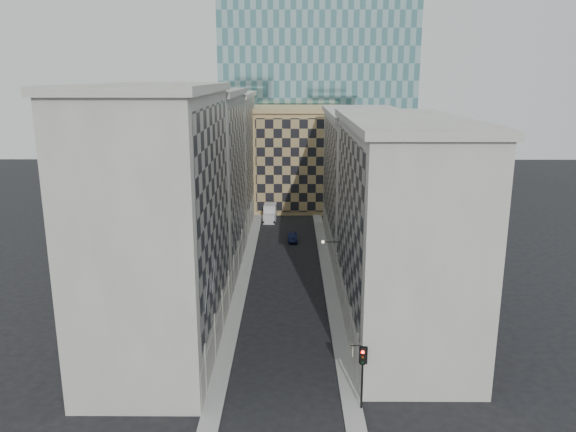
{
  "coord_description": "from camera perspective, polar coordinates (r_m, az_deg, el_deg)",
  "views": [
    {
      "loc": [
        0.62,
        -36.38,
        24.37
      ],
      "look_at": [
        0.33,
        14.35,
        11.62
      ],
      "focal_mm": 35.0,
      "sensor_mm": 36.0,
      "label": 1
    }
  ],
  "objects": [
    {
      "name": "tan_block",
      "position": [
        105.35,
        1.08,
        5.95
      ],
      "size": [
        16.8,
        14.8,
        18.8
      ],
      "color": "tan",
      "rests_on": "ground"
    },
    {
      "name": "bldg_right_b",
      "position": [
        80.37,
        7.68,
        3.57
      ],
      "size": [
        10.8,
        28.8,
        19.7
      ],
      "color": "#A9A59B",
      "rests_on": "ground"
    },
    {
      "name": "bldg_left_b",
      "position": [
        71.52,
        -8.95,
        3.42
      ],
      "size": [
        10.8,
        22.8,
        22.7
      ],
      "color": "gray",
      "rests_on": "ground"
    },
    {
      "name": "bracket_lamp",
      "position": [
        63.16,
        3.73,
        -2.64
      ],
      "size": [
        1.98,
        0.36,
        0.36
      ],
      "color": "black",
      "rests_on": "ground"
    },
    {
      "name": "church_tower",
      "position": [
        118.41,
        0.03,
        15.35
      ],
      "size": [
        7.2,
        7.2,
        51.5
      ],
      "color": "#2A2620",
      "rests_on": "ground"
    },
    {
      "name": "shop_sign",
      "position": [
        44.66,
        6.58,
        -13.37
      ],
      "size": [
        0.83,
        0.72,
        0.8
      ],
      "rotation": [
        0.0,
        0.0,
        -0.03
      ],
      "color": "black",
      "rests_on": "ground"
    },
    {
      "name": "sidewalk_west",
      "position": [
        70.93,
        -4.46,
        -5.97
      ],
      "size": [
        1.5,
        100.0,
        0.15
      ],
      "primitive_type": "cube",
      "color": "#999994",
      "rests_on": "ground"
    },
    {
      "name": "dark_car",
      "position": [
        84.62,
        0.45,
        -2.18
      ],
      "size": [
        1.47,
        3.9,
        1.27
      ],
      "primitive_type": "imported",
      "rotation": [
        0.0,
        0.0,
        0.03
      ],
      "color": "black",
      "rests_on": "ground"
    },
    {
      "name": "box_truck",
      "position": [
        96.61,
        -1.86,
        0.23
      ],
      "size": [
        2.24,
        5.13,
        2.78
      ],
      "rotation": [
        0.0,
        0.0,
        -0.04
      ],
      "color": "silver",
      "rests_on": "ground"
    },
    {
      "name": "ground",
      "position": [
        43.79,
        -0.57,
        -19.71
      ],
      "size": [
        260.0,
        260.0,
        0.0
      ],
      "primitive_type": "plane",
      "color": "black",
      "rests_on": "ground"
    },
    {
      "name": "traffic_light",
      "position": [
        42.99,
        7.6,
        -14.76
      ],
      "size": [
        0.61,
        0.59,
        4.96
      ],
      "rotation": [
        0.0,
        0.0,
        -0.27
      ],
      "color": "black",
      "rests_on": "sidewalk_east"
    },
    {
      "name": "bldg_left_c",
      "position": [
        93.09,
        -6.8,
        5.64
      ],
      "size": [
        10.8,
        22.8,
        21.7
      ],
      "color": "#A19E91",
      "rests_on": "ground"
    },
    {
      "name": "bldg_left_a",
      "position": [
        50.34,
        -12.89,
        -0.69
      ],
      "size": [
        10.8,
        22.8,
        23.7
      ],
      "color": "#A19E91",
      "rests_on": "ground"
    },
    {
      "name": "flagpoles_left",
      "position": [
        45.89,
        -7.92,
        -6.93
      ],
      "size": [
        0.1,
        6.33,
        2.33
      ],
      "color": "gray",
      "rests_on": "ground"
    },
    {
      "name": "sidewalk_east",
      "position": [
        70.83,
        4.08,
        -5.99
      ],
      "size": [
        1.5,
        100.0,
        0.15
      ],
      "primitive_type": "cube",
      "color": "#999994",
      "rests_on": "ground"
    },
    {
      "name": "bldg_right_a",
      "position": [
        54.24,
        11.22,
        -1.18
      ],
      "size": [
        10.8,
        26.8,
        20.7
      ],
      "color": "#A9A59B",
      "rests_on": "ground"
    }
  ]
}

